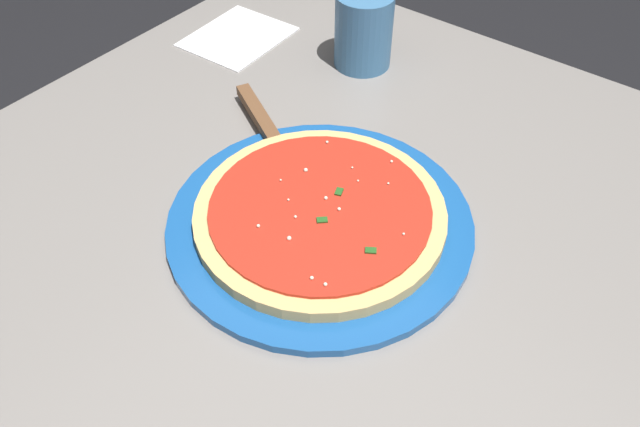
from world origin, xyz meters
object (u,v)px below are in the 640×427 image
object	(u,v)px
serving_plate	(320,222)
pizza	(320,213)
pizza_server	(269,132)
cup_tall_drink	(364,30)
napkin_folded_right	(238,37)

from	to	relation	value
serving_plate	pizza	distance (m)	0.02
pizza	pizza_server	xyz separation A→B (m)	(0.08, 0.15, -0.00)
cup_tall_drink	napkin_folded_right	world-z (taller)	cup_tall_drink
pizza_server	serving_plate	bearing A→B (deg)	-118.59
pizza_server	napkin_folded_right	distance (m)	0.28
pizza_server	pizza	bearing A→B (deg)	-118.59
cup_tall_drink	pizza_server	bearing A→B (deg)	-176.94
serving_plate	pizza_server	xyz separation A→B (m)	(0.08, 0.15, 0.01)
pizza	pizza_server	world-z (taller)	pizza
cup_tall_drink	napkin_folded_right	distance (m)	0.22
pizza	serving_plate	bearing A→B (deg)	72.82
napkin_folded_right	pizza_server	bearing A→B (deg)	-128.39
pizza_server	cup_tall_drink	xyz separation A→B (m)	(0.23, 0.01, 0.04)
serving_plate	napkin_folded_right	world-z (taller)	serving_plate
serving_plate	cup_tall_drink	distance (m)	0.35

